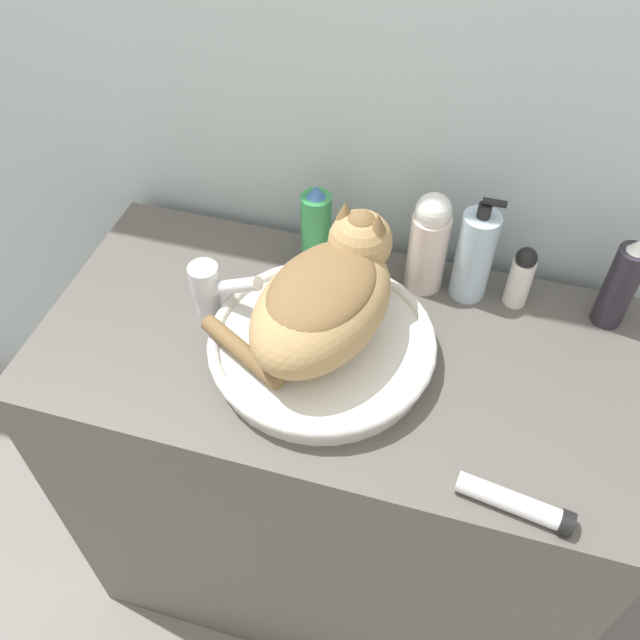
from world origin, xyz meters
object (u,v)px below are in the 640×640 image
Objects in this scene: faucet at (212,288)px; lotion_bottle_white at (429,242)px; deodorant_stick at (521,276)px; soap_pump_bottle at (474,255)px; cat at (326,295)px; spray_bottle_trigger at (316,229)px; cream_tube at (516,503)px; hairspray_can_black at (621,285)px.

faucet is 0.38m from lotion_bottle_white.
soap_pump_bottle is at bearing -180.00° from deodorant_stick.
cat is at bearing -145.43° from deodorant_stick.
cat is 0.22m from faucet.
spray_bottle_trigger is (-0.07, 0.20, -0.05)m from cat.
cream_tube is (0.40, -0.40, -0.07)m from spray_bottle_trigger.
soap_pump_bottle is (0.28, 0.00, 0.01)m from spray_bottle_trigger.
hairspray_can_black is 1.10× the size of cream_tube.
lotion_bottle_white is at bearing -17.09° from cat.
deodorant_stick is 0.16m from hairspray_can_black.
soap_pump_bottle is at bearing -30.63° from cat.
lotion_bottle_white is 0.17m from deodorant_stick.
faucet reaches higher than deodorant_stick.
cat is 0.36m from deodorant_stick.
soap_pump_bottle is (0.08, 0.00, -0.01)m from lotion_bottle_white.
spray_bottle_trigger reaches higher than cream_tube.
spray_bottle_trigger is at bearing 180.00° from lotion_bottle_white.
cat is 2.68× the size of deodorant_stick.
spray_bottle_trigger is 0.52m from hairspray_can_black.
soap_pump_bottle is (-0.08, -0.00, 0.03)m from deodorant_stick.
cat is at bearing 148.24° from cream_tube.
spray_bottle_trigger is 0.28m from soap_pump_bottle.
faucet is 0.85× the size of cream_tube.
cat is at bearing -69.69° from spray_bottle_trigger.
faucet is at bearing -160.51° from deodorant_stick.
hairspray_can_black is at bearing -0.00° from deodorant_stick.
cream_tube is at bearing -73.36° from soap_pump_bottle.
spray_bottle_trigger is at bearing 35.59° from cat.
deodorant_stick is 0.09m from soap_pump_bottle.
lotion_bottle_white is at bearing 0.00° from spray_bottle_trigger.
faucet is at bearing 156.90° from cream_tube.
spray_bottle_trigger is at bearing -180.00° from hairspray_can_black.
deodorant_stick is 0.37m from spray_bottle_trigger.
cat is 2.37× the size of faucet.
lotion_bottle_white is 1.62× the size of deodorant_stick.
spray_bottle_trigger is at bearing -180.00° from deodorant_stick.
hairspray_can_black is 0.43m from cream_tube.
cat reaches higher than deodorant_stick.
soap_pump_bottle is at bearing 0.00° from spray_bottle_trigger.
faucet is at bearing 98.43° from cat.
cat is 0.40m from cream_tube.
soap_pump_bottle reaches higher than spray_bottle_trigger.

